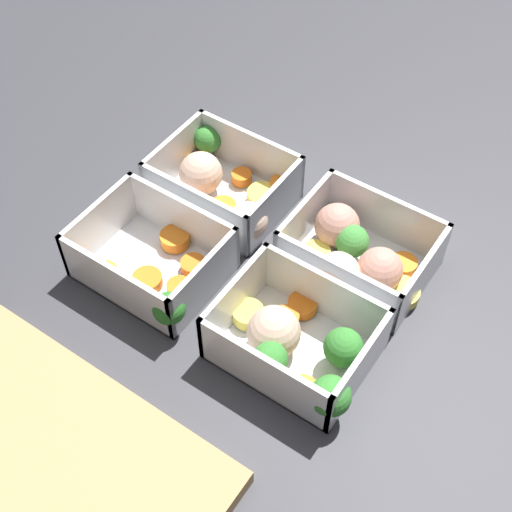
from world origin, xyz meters
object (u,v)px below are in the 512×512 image
object	(u,v)px
container_near_left	(355,255)
container_far_left	(295,344)
container_near_right	(222,186)
container_far_right	(155,264)

from	to	relation	value
container_near_left	container_far_left	xyz separation A→B (m)	(-0.01, 0.12, 0.00)
container_near_right	container_far_left	size ratio (longest dim) A/B	0.99
container_far_right	container_near_right	bearing A→B (deg)	-86.25
container_near_left	container_far_left	size ratio (longest dim) A/B	0.98
container_far_left	container_far_right	bearing A→B (deg)	-0.71
container_near_left	container_far_left	bearing A→B (deg)	92.98
container_far_left	container_near_right	bearing A→B (deg)	-36.17
container_far_left	container_far_right	world-z (taller)	same
container_far_right	container_near_left	bearing A→B (deg)	-142.97
container_near_right	container_far_right	bearing A→B (deg)	93.75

